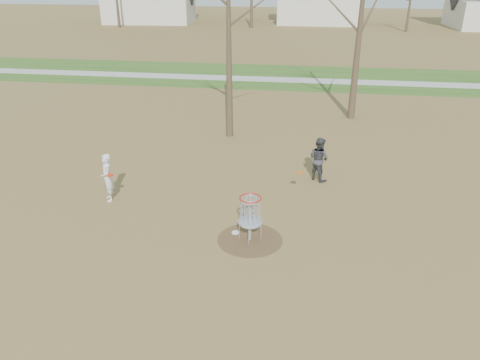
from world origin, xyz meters
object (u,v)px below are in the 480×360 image
at_px(player_standing, 107,178).
at_px(disc_grounded, 235,233).
at_px(player_throwing, 319,159).
at_px(disc_golf_basket, 250,211).

height_order(player_standing, disc_grounded, player_standing).
xyz_separation_m(player_throwing, disc_grounded, (-2.29, -4.06, -0.75)).
bearing_deg(player_standing, disc_golf_basket, 38.69).
distance_m(player_standing, player_throwing, 7.11).
xyz_separation_m(player_standing, disc_golf_basket, (4.78, -1.75, 0.13)).
relative_size(player_throwing, disc_golf_basket, 1.14).
relative_size(player_standing, disc_grounded, 7.13).
bearing_deg(player_throwing, disc_grounded, 100.11).
height_order(disc_grounded, disc_golf_basket, disc_golf_basket).
height_order(player_throwing, disc_grounded, player_throwing).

